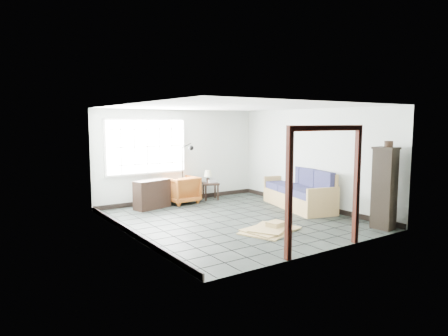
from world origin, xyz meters
TOP-DOWN VIEW (x-y plane):
  - ground at (0.00, 0.00)m, footprint 5.50×5.50m
  - room_shell at (0.00, 0.03)m, footprint 5.02×5.52m
  - window_panel at (-1.00, 2.70)m, footprint 2.32×0.08m
  - doorway_trim at (0.00, -2.70)m, footprint 1.80×0.08m
  - futon_sofa at (2.22, 0.11)m, footprint 1.42×2.49m
  - armchair at (-0.12, 2.40)m, footprint 0.88×0.84m
  - side_table at (0.84, 2.40)m, footprint 0.57×0.57m
  - table_lamp at (0.79, 2.46)m, footprint 0.30×0.30m
  - projector at (0.90, 2.47)m, footprint 0.27×0.21m
  - floor_lamp at (0.00, 2.31)m, footprint 0.44×0.45m
  - console_shelf at (-1.09, 2.20)m, footprint 1.03×0.61m
  - tall_shelf at (2.15, -2.40)m, footprint 0.40×0.50m
  - pot at (2.13, -2.47)m, footprint 0.22×0.22m
  - open_box at (2.15, -0.68)m, footprint 0.89×0.69m
  - cardboard_pile at (0.06, -1.21)m, footprint 1.46×1.25m

SIDE VIEW (x-z plane):
  - ground at x=0.00m, z-range 0.00..0.00m
  - cardboard_pile at x=0.06m, z-range -0.04..0.14m
  - open_box at x=2.15m, z-range -0.06..0.39m
  - futon_sofa at x=2.22m, z-range -0.14..0.90m
  - console_shelf at x=-1.09m, z-range 0.00..0.75m
  - side_table at x=0.84m, z-range 0.16..0.65m
  - armchair at x=-0.12m, z-range 0.00..0.83m
  - projector at x=0.90m, z-range 0.49..0.59m
  - table_lamp at x=0.79m, z-range 0.57..0.93m
  - tall_shelf at x=2.15m, z-range 0.02..1.75m
  - floor_lamp at x=0.00m, z-range 0.06..1.74m
  - doorway_trim at x=0.00m, z-range 0.28..2.48m
  - window_panel at x=-1.00m, z-range 0.84..2.36m
  - room_shell at x=0.00m, z-range 0.37..2.98m
  - pot at x=2.13m, z-range 1.74..1.87m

